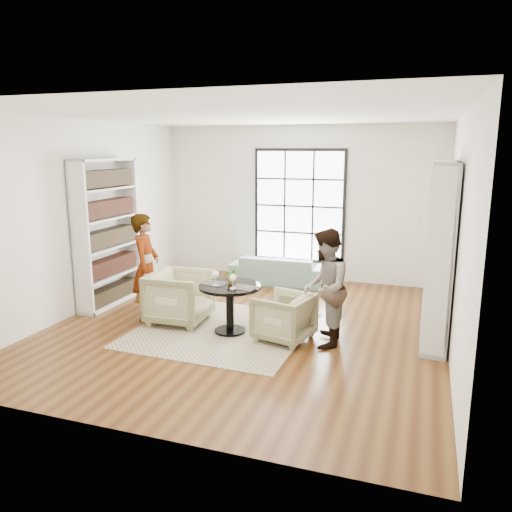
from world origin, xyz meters
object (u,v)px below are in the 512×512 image
at_px(armchair_right, 284,317).
at_px(flower_centerpiece, 232,276).
at_px(sofa, 279,270).
at_px(wine_glass_right, 233,278).
at_px(person_right, 325,288).
at_px(wine_glass_left, 215,275).
at_px(armchair_left, 180,297).
at_px(person_left, 146,267).
at_px(pedestal_table, 230,298).

xyz_separation_m(armchair_right, flower_centerpiece, (-0.78, 0.09, 0.48)).
xyz_separation_m(sofa, wine_glass_right, (0.21, -2.94, 0.57)).
height_order(sofa, wine_glass_right, wine_glass_right).
bearing_deg(person_right, wine_glass_left, -92.73).
relative_size(armchair_left, person_left, 0.53).
distance_m(sofa, flower_centerpiece, 2.76).
bearing_deg(wine_glass_right, flower_centerpiece, 113.11).
xyz_separation_m(sofa, wine_glass_left, (-0.08, -2.87, 0.58)).
bearing_deg(person_left, armchair_right, -109.32).
bearing_deg(wine_glass_right, person_left, 168.26).
relative_size(armchair_right, flower_centerpiece, 3.13).
distance_m(armchair_left, flower_centerpiece, 0.97).
relative_size(armchair_right, person_right, 0.46).
distance_m(pedestal_table, person_left, 1.45).
relative_size(wine_glass_left, wine_glass_right, 1.04).
distance_m(armchair_left, wine_glass_right, 1.12).
bearing_deg(pedestal_table, flower_centerpiece, 79.31).
bearing_deg(armchair_left, wine_glass_left, -111.73).
distance_m(pedestal_table, armchair_left, 0.88).
xyz_separation_m(armchair_right, wine_glass_right, (-0.68, -0.15, 0.52)).
relative_size(pedestal_table, person_left, 0.54).
xyz_separation_m(armchair_right, wine_glass_left, (-0.97, -0.07, 0.52)).
relative_size(person_left, flower_centerpiece, 7.12).
xyz_separation_m(armchair_right, person_right, (0.55, 0.00, 0.45)).
bearing_deg(flower_centerpiece, person_right, -3.85).
bearing_deg(sofa, wine_glass_left, 87.40).
bearing_deg(person_left, sofa, -41.70).
relative_size(pedestal_table, armchair_left, 1.01).
bearing_deg(armchair_right, wine_glass_left, -71.98).
height_order(sofa, person_left, person_left).
bearing_deg(person_left, wine_glass_right, -116.66).
relative_size(person_left, person_right, 1.04).
xyz_separation_m(armchair_left, flower_centerpiece, (0.88, -0.08, 0.42)).
distance_m(pedestal_table, person_right, 1.37).
distance_m(person_left, wine_glass_right, 1.56).
height_order(sofa, armchair_right, armchair_right).
bearing_deg(flower_centerpiece, sofa, 92.21).
xyz_separation_m(wine_glass_left, flower_centerpiece, (0.19, 0.16, -0.04)).
distance_m(wine_glass_right, flower_centerpiece, 0.26).
bearing_deg(person_right, flower_centerpiece, -99.38).
xyz_separation_m(person_left, wine_glass_left, (1.24, -0.24, 0.04)).
height_order(sofa, armchair_left, armchair_left).
xyz_separation_m(person_right, wine_glass_left, (-1.52, -0.07, 0.07)).
height_order(armchair_left, wine_glass_left, wine_glass_left).
bearing_deg(wine_glass_left, sofa, 88.32).
distance_m(wine_glass_left, wine_glass_right, 0.30).
xyz_separation_m(armchair_left, wine_glass_left, (0.69, -0.24, 0.46)).
bearing_deg(person_left, person_right, -108.44).
height_order(armchair_left, wine_glass_right, wine_glass_right).
height_order(sofa, wine_glass_left, wine_glass_left).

